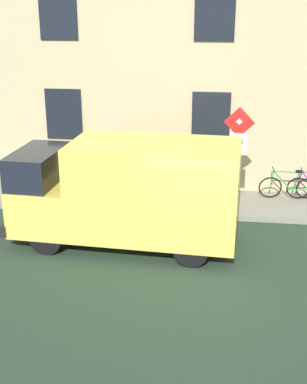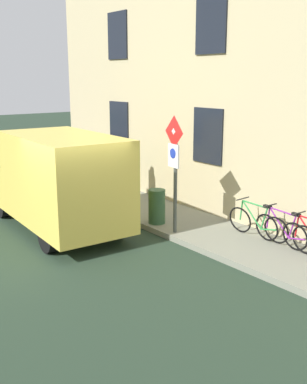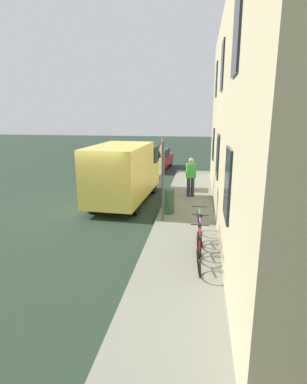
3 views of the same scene
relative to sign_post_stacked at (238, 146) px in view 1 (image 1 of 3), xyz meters
The scene contains 8 objects.
ground_plane 3.31m from the sign_post_stacked, 163.23° to the left, with size 80.00×80.00×0.00m, color #243527.
sidewalk_slab 2.22m from the sign_post_stacked, 42.94° to the left, with size 2.06×17.89×0.14m, color gray.
building_facade 2.84m from the sign_post_stacked, 19.15° to the left, with size 0.75×15.89×7.21m.
sign_post_stacked is the anchor object (origin of this frame).
delivery_van 3.21m from the sign_post_stacked, 127.59° to the left, with size 2.27×5.42×2.50m.
bicycle_green 2.49m from the sign_post_stacked, 49.55° to the right, with size 0.46×1.72×0.89m.
pedestrian 3.58m from the sign_post_stacked, 75.63° to the left, with size 0.45×0.34×1.72m.
litter_bin 1.64m from the sign_post_stacked, 80.70° to the left, with size 0.44×0.44×0.90m, color #2D5133.
Camera 1 is at (-10.66, -0.37, 5.46)m, focal length 49.16 mm.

